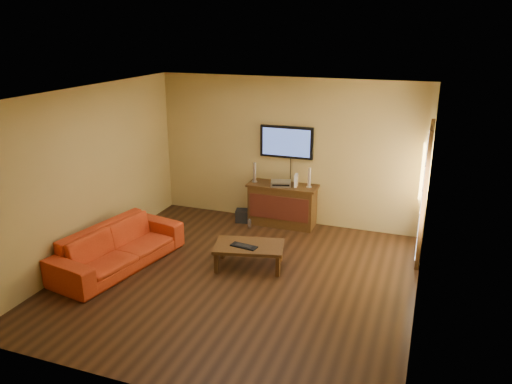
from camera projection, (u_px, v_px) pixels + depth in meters
The scene contains 14 objects.
ground_plane at pixel (238, 279), 7.37m from camera, with size 5.00×5.00×0.00m, color black.
room_walls at pixel (253, 158), 7.39m from camera, with size 5.00×5.00×5.00m.
french_door at pixel (425, 195), 7.75m from camera, with size 0.07×1.02×2.22m.
media_console at pixel (282, 205), 9.25m from camera, with size 1.29×0.49×0.78m.
television at pixel (287, 142), 9.07m from camera, with size 0.99×0.08×0.59m.
coffee_table at pixel (249, 248), 7.63m from camera, with size 1.16×0.85×0.37m.
sofa at pixel (118, 241), 7.64m from camera, with size 2.17×0.63×0.85m, color #BC3714.
speaker_left at pixel (255, 173), 9.25m from camera, with size 0.10×0.10×0.37m.
speaker_right at pixel (309, 178), 8.95m from camera, with size 0.10×0.10×0.36m.
av_receiver at pixel (281, 183), 9.08m from camera, with size 0.36×0.26×0.08m, color silver.
game_console at pixel (296, 180), 9.00m from camera, with size 0.05×0.17×0.23m, color white.
subwoofer at pixel (242, 216), 9.48m from camera, with size 0.23×0.23×0.23m, color black.
bottle at pixel (249, 223), 9.19m from camera, with size 0.06×0.06×0.19m.
keyboard at pixel (244, 246), 7.55m from camera, with size 0.43×0.21×0.02m.
Camera 1 is at (2.50, -6.09, 3.56)m, focal length 35.00 mm.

